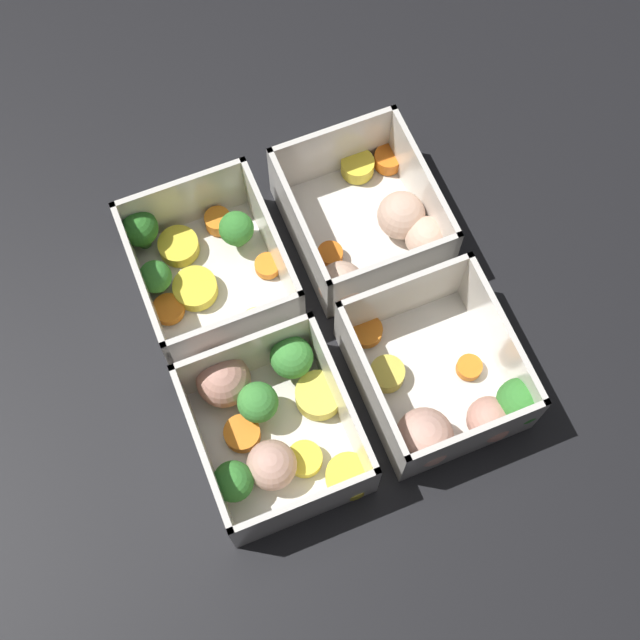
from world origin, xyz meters
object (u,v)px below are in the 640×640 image
at_px(container_near_left, 446,392).
at_px(container_far_left, 269,423).
at_px(container_far_right, 202,265).
at_px(container_near_right, 372,225).

xyz_separation_m(container_near_left, container_far_left, (0.03, 0.14, -0.00)).
bearing_deg(container_near_left, container_far_right, 38.41).
height_order(container_near_left, container_near_right, same).
bearing_deg(container_far_left, container_near_left, -102.06).
distance_m(container_near_left, container_far_left, 0.15).
relative_size(container_near_right, container_far_left, 0.95).
bearing_deg(container_near_left, container_near_right, -1.92).
bearing_deg(container_near_right, container_far_right, 82.36).
relative_size(container_near_left, container_far_left, 0.94).
distance_m(container_near_left, container_near_right, 0.16).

